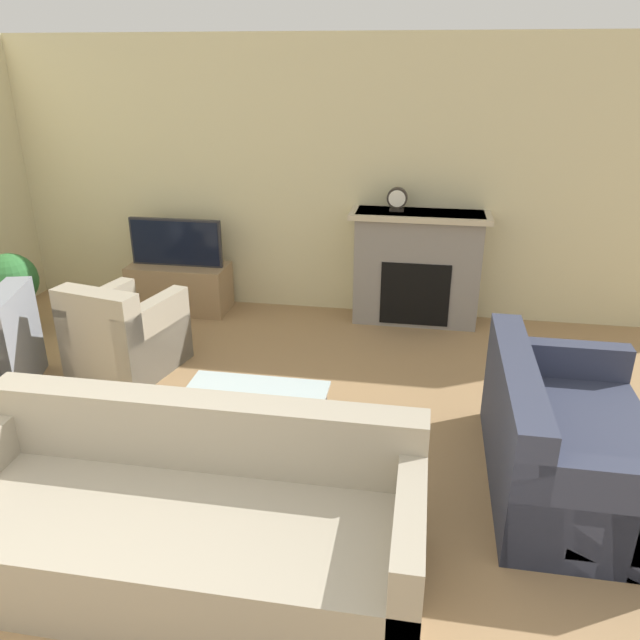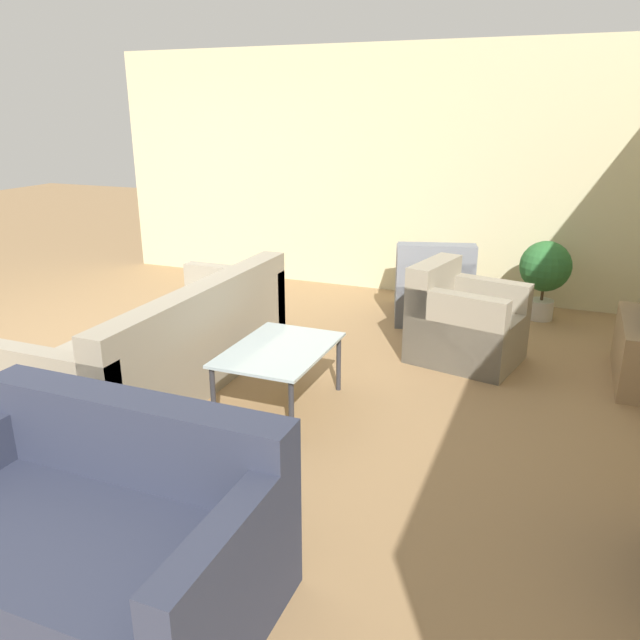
% 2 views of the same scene
% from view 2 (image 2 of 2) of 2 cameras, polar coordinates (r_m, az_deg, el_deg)
% --- Properties ---
extents(ground_plane, '(20.00, 20.00, 0.00)m').
position_cam_2_polar(ground_plane, '(5.88, -21.44, -2.78)').
color(ground_plane, '#9E7A51').
extents(wall_left, '(0.06, 7.90, 2.70)m').
position_cam_2_polar(wall_left, '(7.09, 10.37, 12.98)').
color(wall_left, beige).
rests_on(wall_left, ground_plane).
extents(couch_sectional, '(2.39, 0.98, 0.82)m').
position_cam_2_polar(couch_sectional, '(4.94, -13.66, -2.50)').
color(couch_sectional, '#9E937F').
rests_on(couch_sectional, ground_plane).
extents(couch_loveseat, '(0.95, 1.56, 0.82)m').
position_cam_2_polar(couch_loveseat, '(2.97, -19.93, -18.53)').
color(couch_loveseat, '#33384C').
rests_on(couch_loveseat, ground_plane).
extents(armchair_by_window, '(1.05, 0.95, 0.82)m').
position_cam_2_polar(armchair_by_window, '(6.41, 10.21, 2.81)').
color(armchair_by_window, gray).
rests_on(armchair_by_window, ground_plane).
extents(armchair_accent, '(0.86, 0.97, 0.82)m').
position_cam_2_polar(armchair_accent, '(5.37, 12.90, -0.53)').
color(armchair_accent, '#9E937F').
rests_on(armchair_accent, ground_plane).
extents(coffee_table, '(0.94, 0.65, 0.45)m').
position_cam_2_polar(coffee_table, '(4.36, -3.74, -3.13)').
color(coffee_table, '#333338').
rests_on(coffee_table, ground_plane).
extents(potted_plant, '(0.50, 0.50, 0.80)m').
position_cam_2_polar(potted_plant, '(6.60, 19.88, 4.30)').
color(potted_plant, beige).
rests_on(potted_plant, ground_plane).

